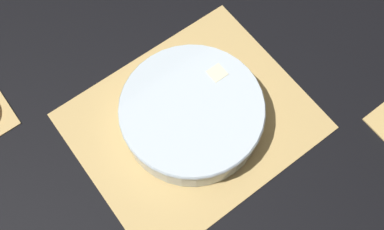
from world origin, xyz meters
TOP-DOWN VIEW (x-y plane):
  - ground_plane at (0.00, 0.00)m, footprint 6.00×6.00m
  - bamboo_mat_center at (0.00, 0.00)m, footprint 0.45×0.37m
  - fruit_salad_bowl at (-0.00, -0.00)m, footprint 0.28×0.28m

SIDE VIEW (x-z plane):
  - ground_plane at x=0.00m, z-range 0.00..0.00m
  - bamboo_mat_center at x=0.00m, z-range 0.00..0.01m
  - fruit_salad_bowl at x=0.00m, z-range 0.01..0.08m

